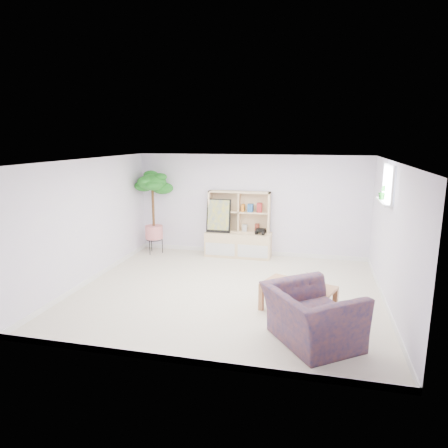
% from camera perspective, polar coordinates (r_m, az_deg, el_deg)
% --- Properties ---
extents(floor, '(5.50, 5.00, 0.01)m').
position_cam_1_polar(floor, '(7.49, 0.53, -9.59)').
color(floor, beige).
rests_on(floor, ground).
extents(ceiling, '(5.50, 5.00, 0.01)m').
position_cam_1_polar(ceiling, '(6.96, 0.57, 9.07)').
color(ceiling, white).
rests_on(ceiling, walls).
extents(walls, '(5.51, 5.01, 2.40)m').
position_cam_1_polar(walls, '(7.13, 0.55, -0.60)').
color(walls, white).
rests_on(walls, floor).
extents(baseboard, '(5.50, 5.00, 0.10)m').
position_cam_1_polar(baseboard, '(7.47, 0.53, -9.23)').
color(baseboard, white).
rests_on(baseboard, floor).
extents(window, '(0.10, 0.98, 0.68)m').
position_cam_1_polar(window, '(7.52, 22.47, 5.33)').
color(window, '#BDD7F9').
rests_on(window, walls).
extents(window_sill, '(0.14, 1.00, 0.04)m').
position_cam_1_polar(window_sill, '(7.55, 21.83, 2.95)').
color(window_sill, white).
rests_on(window_sill, walls).
extents(storage_unit, '(1.55, 0.52, 1.55)m').
position_cam_1_polar(storage_unit, '(9.41, 2.06, -0.08)').
color(storage_unit, '#E3B58C').
rests_on(storage_unit, floor).
extents(poster, '(0.58, 0.14, 0.79)m').
position_cam_1_polar(poster, '(9.40, -0.78, 1.18)').
color(poster, yellow).
rests_on(poster, storage_unit).
extents(toy_truck, '(0.33, 0.25, 0.16)m').
position_cam_1_polar(toy_truck, '(9.30, 5.26, -1.00)').
color(toy_truck, black).
rests_on(toy_truck, storage_unit).
extents(coffee_table, '(1.27, 0.98, 0.46)m').
position_cam_1_polar(coffee_table, '(6.69, 10.50, -10.42)').
color(coffee_table, '#B77250').
rests_on(coffee_table, floor).
extents(table_plant, '(0.30, 0.28, 0.26)m').
position_cam_1_polar(table_plant, '(6.56, 12.00, -7.59)').
color(table_plant, '#286C2E').
rests_on(table_plant, coffee_table).
extents(floor_tree, '(0.91, 0.91, 2.01)m').
position_cam_1_polar(floor_tree, '(9.77, -10.06, 1.58)').
color(floor_tree, '#166A16').
rests_on(floor_tree, floor).
extents(armchair, '(1.55, 1.59, 0.89)m').
position_cam_1_polar(armchair, '(5.72, 12.46, -12.20)').
color(armchair, navy).
rests_on(armchair, floor).
extents(sill_plant, '(0.15, 0.13, 0.26)m').
position_cam_1_polar(sill_plant, '(7.70, 21.73, 4.26)').
color(sill_plant, '#166A16').
rests_on(sill_plant, window_sill).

